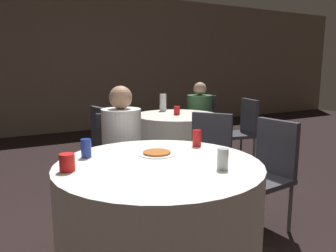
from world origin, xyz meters
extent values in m
cube|color=#7A6B5B|center=(0.00, 4.88, 1.40)|extent=(16.00, 0.06, 2.80)
cylinder|color=white|center=(-0.13, -0.14, 0.36)|extent=(1.28, 1.28, 0.72)
cylinder|color=white|center=(0.99, 1.60, 0.36)|extent=(1.04, 1.04, 0.72)
cube|color=#383842|center=(0.82, -0.04, 0.42)|extent=(0.44, 0.44, 0.04)
cube|color=#383842|center=(1.00, -0.02, 0.66)|extent=(0.09, 0.38, 0.45)
cylinder|color=#4C4C51|center=(0.67, -0.23, 0.20)|extent=(0.03, 0.03, 0.40)
cylinder|color=#4C4C51|center=(0.64, 0.11, 0.20)|extent=(0.03, 0.03, 0.40)
cylinder|color=#4C4C51|center=(1.01, -0.19, 0.20)|extent=(0.03, 0.03, 0.40)
cylinder|color=#4C4C51|center=(0.97, 0.14, 0.20)|extent=(0.03, 0.03, 0.40)
cube|color=#383842|center=(0.63, 0.44, 0.42)|extent=(0.56, 0.56, 0.04)
cube|color=#383842|center=(0.77, 0.55, 0.66)|extent=(0.27, 0.33, 0.45)
cylinder|color=#4C4C51|center=(0.60, 0.20, 0.20)|extent=(0.03, 0.03, 0.40)
cylinder|color=#4C4C51|center=(0.39, 0.47, 0.20)|extent=(0.03, 0.03, 0.40)
cylinder|color=#4C4C51|center=(0.87, 0.41, 0.20)|extent=(0.03, 0.03, 0.40)
cylinder|color=#4C4C51|center=(0.66, 0.68, 0.20)|extent=(0.03, 0.03, 0.40)
cube|color=#383842|center=(-0.02, 0.81, 0.42)|extent=(0.44, 0.44, 0.04)
cube|color=#383842|center=(0.00, 0.99, 0.66)|extent=(0.38, 0.09, 0.45)
cylinder|color=#4C4C51|center=(0.13, 0.62, 0.20)|extent=(0.03, 0.03, 0.40)
cylinder|color=#4C4C51|center=(-0.21, 0.66, 0.20)|extent=(0.03, 0.03, 0.40)
cylinder|color=#4C4C51|center=(0.17, 0.96, 0.20)|extent=(0.03, 0.03, 0.40)
cylinder|color=#4C4C51|center=(-0.17, 1.00, 0.20)|extent=(0.03, 0.03, 0.40)
cube|color=#383842|center=(0.16, 1.49, 0.42)|extent=(0.45, 0.45, 0.04)
cube|color=#383842|center=(-0.02, 1.46, 0.66)|extent=(0.10, 0.38, 0.45)
cylinder|color=#4C4C51|center=(0.30, 1.68, 0.20)|extent=(0.03, 0.03, 0.40)
cylinder|color=#4C4C51|center=(0.35, 1.34, 0.20)|extent=(0.03, 0.03, 0.40)
cylinder|color=#4C4C51|center=(-0.03, 1.63, 0.20)|extent=(0.03, 0.03, 0.40)
cylinder|color=#4C4C51|center=(0.01, 1.30, 0.20)|extent=(0.03, 0.03, 0.40)
cube|color=#383842|center=(1.67, 2.10, 0.42)|extent=(0.56, 0.56, 0.04)
cube|color=#383842|center=(1.81, 2.20, 0.66)|extent=(0.27, 0.34, 0.45)
cylinder|color=#4C4C51|center=(1.63, 1.86, 0.20)|extent=(0.03, 0.03, 0.40)
cylinder|color=#4C4C51|center=(1.43, 2.13, 0.20)|extent=(0.03, 0.03, 0.40)
cylinder|color=#4C4C51|center=(1.91, 2.06, 0.20)|extent=(0.03, 0.03, 0.40)
cylinder|color=#4C4C51|center=(1.70, 2.34, 0.20)|extent=(0.03, 0.03, 0.40)
cube|color=#383842|center=(1.81, 1.43, 0.42)|extent=(0.47, 0.47, 0.04)
cube|color=#383842|center=(1.99, 1.39, 0.66)|extent=(0.13, 0.38, 0.45)
cylinder|color=#4C4C51|center=(1.61, 1.30, 0.20)|extent=(0.03, 0.03, 0.40)
cylinder|color=#4C4C51|center=(1.68, 1.63, 0.20)|extent=(0.03, 0.03, 0.40)
cylinder|color=#4C4C51|center=(1.95, 1.23, 0.20)|extent=(0.03, 0.03, 0.40)
cylinder|color=#4C4C51|center=(2.02, 1.56, 0.20)|extent=(0.03, 0.03, 0.40)
cylinder|color=black|center=(-0.05, 0.59, 0.22)|extent=(0.24, 0.24, 0.44)
cube|color=black|center=(-0.03, 0.70, 0.49)|extent=(0.37, 0.36, 0.12)
cylinder|color=white|center=(-0.02, 0.81, 0.69)|extent=(0.35, 0.35, 0.51)
sphere|color=tan|center=(-0.02, 0.81, 1.05)|extent=(0.20, 0.20, 0.20)
cylinder|color=black|center=(1.49, 1.97, 0.22)|extent=(0.24, 0.24, 0.44)
cube|color=black|center=(1.58, 2.03, 0.49)|extent=(0.47, 0.47, 0.12)
cylinder|color=#38663D|center=(1.67, 2.10, 0.67)|extent=(0.37, 0.37, 0.46)
sphere|color=#DBB293|center=(1.67, 2.10, 1.00)|extent=(0.19, 0.19, 0.19)
cylinder|color=white|center=(-0.05, 0.04, 0.73)|extent=(0.26, 0.26, 0.01)
cylinder|color=#B25B23|center=(-0.05, 0.04, 0.74)|extent=(0.19, 0.19, 0.01)
cylinder|color=red|center=(0.31, 0.11, 0.79)|extent=(0.07, 0.07, 0.12)
cylinder|color=#1E38A5|center=(-0.49, 0.19, 0.79)|extent=(0.07, 0.07, 0.12)
cylinder|color=silver|center=(0.14, -0.43, 0.79)|extent=(0.07, 0.07, 0.12)
cylinder|color=red|center=(-0.66, -0.05, 0.78)|extent=(0.09, 0.09, 0.10)
cylinder|color=white|center=(1.01, 2.00, 0.84)|extent=(0.09, 0.09, 0.23)
cylinder|color=red|center=(0.99, 1.59, 0.78)|extent=(0.07, 0.07, 0.11)
camera|label=1|loc=(-1.01, -1.89, 1.31)|focal=35.00mm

